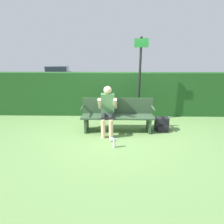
{
  "coord_description": "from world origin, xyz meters",
  "views": [
    {
      "loc": [
        -0.06,
        -4.54,
        1.95
      ],
      "look_at": [
        -0.15,
        -0.1,
        0.59
      ],
      "focal_mm": 28.0,
      "sensor_mm": 36.0,
      "label": 1
    }
  ],
  "objects_px": {
    "park_bench": "(118,114)",
    "backpack": "(162,124)",
    "water_bottle": "(114,143)",
    "signpost": "(140,75)",
    "person_seated": "(108,108)",
    "parked_car": "(58,75)"
  },
  "relations": [
    {
      "from": "park_bench",
      "to": "backpack",
      "type": "xyz_separation_m",
      "value": [
        1.24,
        0.0,
        -0.29
      ]
    },
    {
      "from": "water_bottle",
      "to": "signpost",
      "type": "height_order",
      "value": "signpost"
    },
    {
      "from": "person_seated",
      "to": "parked_car",
      "type": "distance_m",
      "value": 11.28
    },
    {
      "from": "person_seated",
      "to": "backpack",
      "type": "bearing_deg",
      "value": 5.32
    },
    {
      "from": "park_bench",
      "to": "water_bottle",
      "type": "height_order",
      "value": "park_bench"
    },
    {
      "from": "backpack",
      "to": "water_bottle",
      "type": "relative_size",
      "value": 1.5
    },
    {
      "from": "backpack",
      "to": "person_seated",
      "type": "bearing_deg",
      "value": -174.68
    },
    {
      "from": "water_bottle",
      "to": "person_seated",
      "type": "bearing_deg",
      "value": 101.84
    },
    {
      "from": "backpack",
      "to": "water_bottle",
      "type": "bearing_deg",
      "value": -142.29
    },
    {
      "from": "park_bench",
      "to": "water_bottle",
      "type": "xyz_separation_m",
      "value": [
        -0.08,
        -1.02,
        -0.35
      ]
    },
    {
      "from": "park_bench",
      "to": "water_bottle",
      "type": "distance_m",
      "value": 1.08
    },
    {
      "from": "park_bench",
      "to": "parked_car",
      "type": "distance_m",
      "value": 11.27
    },
    {
      "from": "backpack",
      "to": "parked_car",
      "type": "relative_size",
      "value": 0.09
    },
    {
      "from": "signpost",
      "to": "parked_car",
      "type": "xyz_separation_m",
      "value": [
        -5.57,
        9.31,
        -0.81
      ]
    },
    {
      "from": "park_bench",
      "to": "signpost",
      "type": "distance_m",
      "value": 1.47
    },
    {
      "from": "water_bottle",
      "to": "parked_car",
      "type": "bearing_deg",
      "value": 113.28
    },
    {
      "from": "backpack",
      "to": "parked_car",
      "type": "height_order",
      "value": "parked_car"
    },
    {
      "from": "water_bottle",
      "to": "parked_car",
      "type": "distance_m",
      "value": 12.18
    },
    {
      "from": "backpack",
      "to": "signpost",
      "type": "height_order",
      "value": "signpost"
    },
    {
      "from": "backpack",
      "to": "parked_car",
      "type": "distance_m",
      "value": 11.87
    },
    {
      "from": "signpost",
      "to": "water_bottle",
      "type": "bearing_deg",
      "value": -112.23
    },
    {
      "from": "parked_car",
      "to": "signpost",
      "type": "bearing_deg",
      "value": -158.54
    }
  ]
}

